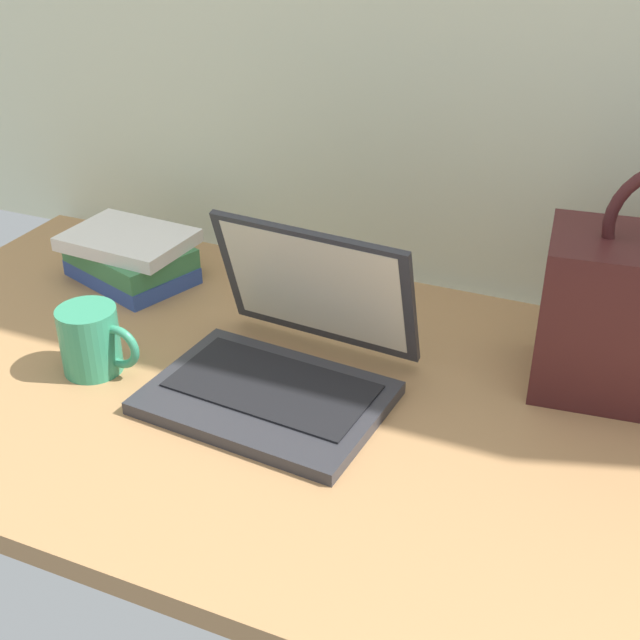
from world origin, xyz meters
The scene contains 4 objects.
desk centered at (0.00, 0.00, 0.01)m, with size 1.60×0.76×0.03m.
laptop centered at (-0.12, 0.01, 0.08)m, with size 0.33×0.31×0.21m.
coffee_mug centered at (-0.38, -0.07, 0.08)m, with size 0.12×0.08×0.10m.
book_stack centered at (-0.50, 0.20, 0.07)m, with size 0.24×0.20×0.09m.
Camera 1 is at (0.31, -0.86, 0.68)m, focal length 46.97 mm.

